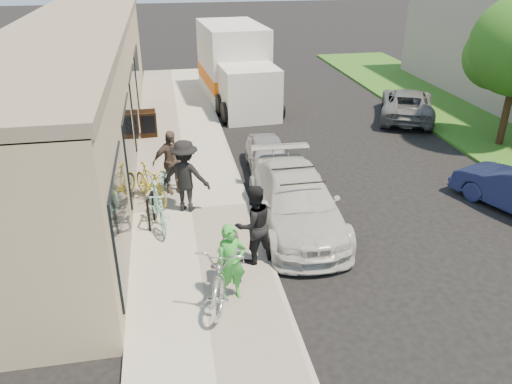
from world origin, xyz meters
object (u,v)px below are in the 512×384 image
bike_rack (151,208)px  sedan_white (296,201)px  bystander_b (171,162)px  sedan_silver (268,157)px  woman_rider (231,263)px  far_car_gray (407,104)px  bystander_a (185,176)px  cruiser_bike_c (150,183)px  sandwich_board (148,124)px  tandem_bike (227,263)px  cruiser_bike_a (158,206)px  man_standing (254,224)px  moving_truck (235,68)px  cruiser_bike_b (161,182)px

bike_rack → sedan_white: 3.60m
bystander_b → sedan_white: bearing=-51.9°
sedan_silver → woman_rider: 6.43m
far_car_gray → bystander_a: size_ratio=2.26×
sedan_white → sedan_silver: size_ratio=1.52×
bike_rack → far_car_gray: (10.32, 7.41, -0.05)m
cruiser_bike_c → bike_rack: bearing=-117.3°
sandwich_board → bystander_b: bystander_b is taller
tandem_bike → cruiser_bike_a: size_ratio=1.40×
man_standing → cruiser_bike_a: man_standing is taller
moving_truck → far_car_gray: moving_truck is taller
sedan_white → cruiser_bike_a: bearing=176.8°
tandem_bike → bystander_b: 4.90m
man_standing → cruiser_bike_c: 4.05m
woman_rider → sandwich_board: bearing=90.4°
bike_rack → cruiser_bike_b: bearing=80.9°
bystander_a → far_car_gray: bearing=-124.5°
far_car_gray → bystander_b: bearing=54.4°
sedan_silver → tandem_bike: size_ratio=1.27×
sedan_silver → bystander_b: size_ratio=1.77×
woman_rider → cruiser_bike_c: woman_rider is taller
moving_truck → cruiser_bike_b: 10.34m
cruiser_bike_c → cruiser_bike_b: bearing=14.5°
sandwich_board → cruiser_bike_a: (0.30, -6.60, 0.04)m
far_car_gray → moving_truck: bearing=-6.3°
cruiser_bike_b → woman_rider: bearing=-54.3°
tandem_bike → cruiser_bike_b: size_ratio=1.60×
bike_rack → bystander_b: size_ratio=0.46×
cruiser_bike_a → man_standing: bearing=-52.8°
moving_truck → man_standing: size_ratio=3.84×
sandwich_board → bystander_a: (1.03, -5.86, 0.46)m
cruiser_bike_a → sedan_silver: bearing=32.0°
cruiser_bike_c → bystander_a: 1.25m
cruiser_bike_b → sedan_white: bearing=-10.9°
bike_rack → cruiser_bike_c: cruiser_bike_c is taller
tandem_bike → cruiser_bike_c: bearing=126.9°
bystander_b → man_standing: bearing=-82.0°
sedan_silver → bystander_a: (-2.65, -2.24, 0.57)m
far_car_gray → tandem_bike: (-8.82, -10.36, 0.21)m
sedan_silver → sedan_white: bearing=-85.7°
man_standing → bystander_a: bearing=-82.5°
bike_rack → man_standing: 2.98m
moving_truck → sandwich_board: bearing=-133.1°
cruiser_bike_a → bike_rack: bearing=156.6°
cruiser_bike_b → bystander_a: bystander_a is taller
sedan_white → moving_truck: 11.74m
sedan_silver → moving_truck: bearing=92.7°
sedan_silver → far_car_gray: 8.10m
bystander_b → cruiser_bike_c: bearing=-158.3°
sandwich_board → woman_rider: bearing=-83.6°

